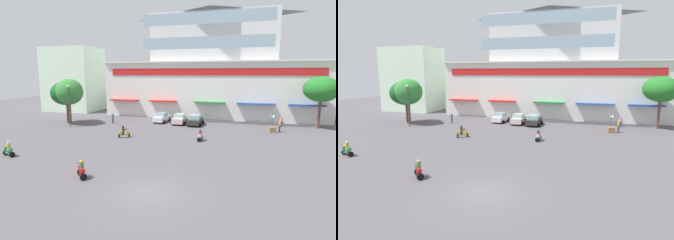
{
  "view_description": "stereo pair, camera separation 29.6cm",
  "coord_description": "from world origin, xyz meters",
  "views": [
    {
      "loc": [
        5.87,
        -15.84,
        7.93
      ],
      "look_at": [
        -2.13,
        12.19,
        2.83
      ],
      "focal_mm": 28.56,
      "sensor_mm": 36.0,
      "label": 1
    },
    {
      "loc": [
        6.15,
        -15.75,
        7.93
      ],
      "look_at": [
        -2.13,
        12.19,
        2.83
      ],
      "focal_mm": 28.56,
      "sensor_mm": 36.0,
      "label": 2
    }
  ],
  "objects": [
    {
      "name": "pedestrian_0",
      "position": [
        10.73,
        22.65,
        0.97
      ],
      "size": [
        0.42,
        0.42,
        1.69
      ],
      "color": "brown",
      "rests_on": "ground"
    },
    {
      "name": "parked_car_1",
      "position": [
        -3.85,
        24.99,
        0.8
      ],
      "size": [
        2.41,
        4.24,
        1.6
      ],
      "color": "beige",
      "rests_on": "ground"
    },
    {
      "name": "parked_car_2",
      "position": [
        -1.22,
        24.38,
        0.8
      ],
      "size": [
        2.52,
        3.94,
        1.61
      ],
      "color": "#2A2C24",
      "rests_on": "ground"
    },
    {
      "name": "scooter_rider_2",
      "position": [
        -5.83,
        1.07,
        0.61
      ],
      "size": [
        1.31,
        1.34,
        1.48
      ],
      "color": "black",
      "rests_on": "ground"
    },
    {
      "name": "pedestrian_1",
      "position": [
        -14.21,
        22.3,
        0.99
      ],
      "size": [
        0.45,
        0.45,
        1.7
      ],
      "color": "black",
      "rests_on": "ground"
    },
    {
      "name": "ground_plane",
      "position": [
        0.0,
        13.0,
        0.0
      ],
      "size": [
        128.0,
        128.0,
        0.0
      ],
      "primitive_type": "plane",
      "color": "#565157"
    },
    {
      "name": "parked_car_0",
      "position": [
        -6.99,
        25.56,
        0.79
      ],
      "size": [
        2.49,
        4.14,
        1.58
      ],
      "color": "silver",
      "rests_on": "ground"
    },
    {
      "name": "streetlamp_near",
      "position": [
        -19.09,
        18.03,
        3.68
      ],
      "size": [
        0.4,
        0.4,
        6.24
      ],
      "color": "#474C51",
      "rests_on": "ground"
    },
    {
      "name": "scooter_rider_3",
      "position": [
        -8.4,
        14.03,
        0.62
      ],
      "size": [
        1.46,
        1.19,
        1.51
      ],
      "color": "black",
      "rests_on": "ground"
    },
    {
      "name": "plaza_tree_0",
      "position": [
        -20.21,
        19.79,
        5.11
      ],
      "size": [
        4.34,
        3.92,
        7.11
      ],
      "color": "brown",
      "rests_on": "ground"
    },
    {
      "name": "plaza_tree_1",
      "position": [
        16.47,
        27.0,
        5.68
      ],
      "size": [
        4.83,
        5.0,
        7.52
      ],
      "color": "brown",
      "rests_on": "ground"
    },
    {
      "name": "balloon_vendor_cart",
      "position": [
        9.72,
        22.16,
        1.07
      ],
      "size": [
        1.06,
        0.88,
        2.54
      ],
      "color": "#997349",
      "rests_on": "ground"
    },
    {
      "name": "colonial_building",
      "position": [
        0.0,
        36.96,
        8.68
      ],
      "size": [
        38.95,
        19.07,
        20.73
      ],
      "color": "white",
      "rests_on": "ground"
    },
    {
      "name": "plaza_tree_2",
      "position": [
        -21.38,
        20.71,
        4.83
      ],
      "size": [
        4.77,
        5.1,
        6.75
      ],
      "color": "brown",
      "rests_on": "ground"
    },
    {
      "name": "flank_building_left",
      "position": [
        -29.54,
        34.49,
        6.62
      ],
      "size": [
        10.79,
        8.35,
        13.24
      ],
      "color": "white",
      "rests_on": "ground"
    },
    {
      "name": "scooter_rider_1",
      "position": [
        1.06,
        14.94,
        0.61
      ],
      "size": [
        0.56,
        1.44,
        1.47
      ],
      "color": "black",
      "rests_on": "ground"
    },
    {
      "name": "scooter_rider_0",
      "position": [
        -15.8,
        3.89,
        0.63
      ],
      "size": [
        1.49,
        0.94,
        1.5
      ],
      "color": "black",
      "rests_on": "ground"
    },
    {
      "name": "pedestrian_2",
      "position": [
        11.42,
        26.57,
        0.92
      ],
      "size": [
        0.45,
        0.45,
        1.63
      ],
      "color": "#23344A",
      "rests_on": "ground"
    }
  ]
}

